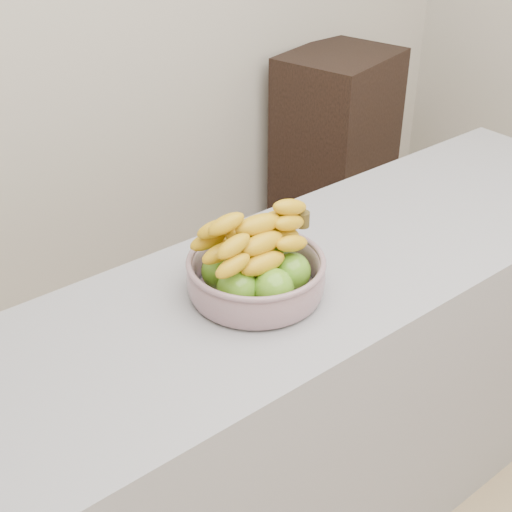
% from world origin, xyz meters
% --- Properties ---
extents(counter, '(2.00, 0.60, 0.90)m').
position_xyz_m(counter, '(0.00, 0.61, 0.45)').
color(counter, gray).
rests_on(counter, ground).
extents(cabinet, '(0.61, 0.53, 0.94)m').
position_xyz_m(cabinet, '(1.16, 1.78, 0.47)').
color(cabinet, black).
rests_on(cabinet, ground).
extents(fruit_bowl, '(0.32, 0.32, 0.20)m').
position_xyz_m(fruit_bowl, '(-0.27, 0.61, 0.96)').
color(fruit_bowl, '#929DAF').
rests_on(fruit_bowl, counter).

